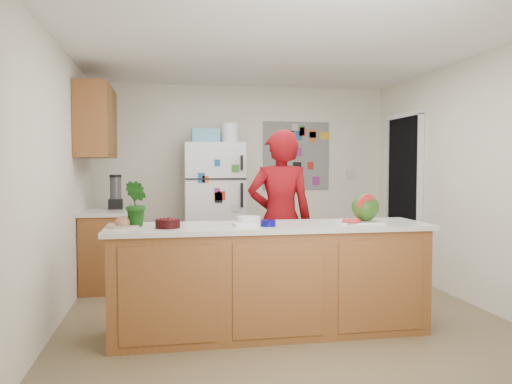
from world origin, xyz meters
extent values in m
cube|color=brown|center=(0.00, 0.00, -0.01)|extent=(4.00, 4.50, 0.02)
cube|color=beige|center=(0.00, 2.26, 1.25)|extent=(4.00, 0.02, 2.50)
cube|color=beige|center=(-2.01, 0.00, 1.25)|extent=(0.02, 4.50, 2.50)
cube|color=beige|center=(2.01, 0.00, 1.25)|extent=(0.02, 4.50, 2.50)
cube|color=white|center=(0.00, 0.00, 2.51)|extent=(4.00, 4.50, 0.02)
cube|color=black|center=(1.99, 1.45, 1.02)|extent=(0.03, 0.85, 2.04)
cube|color=brown|center=(-0.20, -0.50, 0.44)|extent=(2.60, 0.62, 0.88)
cube|color=silver|center=(-0.20, -0.50, 0.90)|extent=(2.68, 0.70, 0.04)
cube|color=brown|center=(-1.69, 1.35, 0.43)|extent=(0.60, 0.80, 0.86)
cube|color=silver|center=(-1.69, 1.35, 0.88)|extent=(0.64, 0.84, 0.04)
cube|color=brown|center=(-1.82, 1.30, 1.90)|extent=(0.35, 1.00, 0.80)
cube|color=silver|center=(-0.45, 1.88, 0.85)|extent=(0.75, 0.70, 1.70)
cube|color=#5999B2|center=(-0.55, 1.88, 1.79)|extent=(0.35, 0.28, 0.18)
cube|color=slate|center=(0.75, 2.24, 1.55)|extent=(0.95, 0.01, 0.95)
imported|color=maroon|center=(0.05, 0.21, 0.88)|extent=(0.68, 0.49, 1.76)
cylinder|color=black|center=(-1.64, 1.51, 1.09)|extent=(0.13, 0.13, 0.38)
cube|color=silver|center=(0.58, -0.51, 0.93)|extent=(0.40, 0.32, 0.01)
sphere|color=#23540E|center=(0.64, -0.49, 1.05)|extent=(0.24, 0.24, 0.24)
cylinder|color=#B82E50|center=(0.49, -0.56, 0.94)|extent=(0.15, 0.15, 0.02)
cylinder|color=black|center=(-1.05, -0.59, 0.96)|extent=(0.24, 0.24, 0.07)
cylinder|color=white|center=(-0.37, -0.40, 0.95)|extent=(0.26, 0.26, 0.06)
cylinder|color=#050462|center=(-0.24, -0.62, 0.95)|extent=(0.15, 0.15, 0.05)
cylinder|color=#BBA98D|center=(-1.40, -0.46, 0.93)|extent=(0.28, 0.28, 0.02)
cube|color=white|center=(-0.42, -0.55, 0.93)|extent=(0.20, 0.18, 0.02)
cube|color=slate|center=(0.47, -0.61, 0.93)|extent=(0.09, 0.07, 0.01)
imported|color=#153E0C|center=(-1.29, -0.45, 1.11)|extent=(0.25, 0.26, 0.37)
camera|label=1|loc=(-1.06, -4.56, 1.41)|focal=35.00mm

